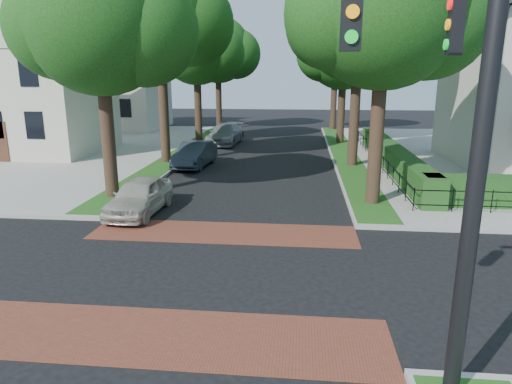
% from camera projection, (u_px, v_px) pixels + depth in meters
% --- Properties ---
extents(ground, '(120.00, 120.00, 0.00)m').
position_uv_depth(ground, '(204.00, 272.00, 12.46)').
color(ground, black).
rests_on(ground, ground).
extents(crosswalk_far, '(9.00, 2.20, 0.01)m').
position_uv_depth(crosswalk_far, '(224.00, 233.00, 15.54)').
color(crosswalk_far, brown).
rests_on(crosswalk_far, ground).
extents(crosswalk_near, '(9.00, 2.20, 0.01)m').
position_uv_depth(crosswalk_near, '(172.00, 337.00, 9.38)').
color(crosswalk_near, brown).
rests_on(crosswalk_near, ground).
extents(grass_strip_ne, '(1.60, 29.80, 0.02)m').
position_uv_depth(grass_strip_ne, '(344.00, 153.00, 30.30)').
color(grass_strip_ne, '#244915').
rests_on(grass_strip_ne, sidewalk_ne).
extents(grass_strip_nw, '(1.60, 29.80, 0.02)m').
position_uv_depth(grass_strip_nw, '(185.00, 150.00, 31.34)').
color(grass_strip_nw, '#244915').
rests_on(grass_strip_nw, sidewalk_nw).
extents(tree_right_near, '(7.75, 6.67, 10.66)m').
position_uv_depth(tree_right_near, '(387.00, 8.00, 16.98)').
color(tree_right_near, black).
rests_on(tree_right_near, sidewalk_ne).
extents(tree_right_mid, '(8.25, 7.09, 11.22)m').
position_uv_depth(tree_right_mid, '(361.00, 22.00, 24.61)').
color(tree_right_mid, black).
rests_on(tree_right_mid, sidewalk_ne).
extents(tree_right_far, '(7.25, 6.23, 9.74)m').
position_uv_depth(tree_right_far, '(345.00, 51.00, 33.52)').
color(tree_right_far, black).
rests_on(tree_right_far, sidewalk_ne).
extents(tree_right_back, '(7.50, 6.45, 10.20)m').
position_uv_depth(tree_right_back, '(337.00, 52.00, 42.11)').
color(tree_right_back, black).
rests_on(tree_right_back, sidewalk_ne).
extents(tree_left_near, '(7.50, 6.45, 10.20)m').
position_uv_depth(tree_left_near, '(104.00, 22.00, 18.13)').
color(tree_left_near, black).
rests_on(tree_left_near, sidewalk_nw).
extents(tree_left_mid, '(8.00, 6.88, 11.48)m').
position_uv_depth(tree_left_mid, '(162.00, 17.00, 25.57)').
color(tree_left_mid, black).
rests_on(tree_left_mid, sidewalk_nw).
extents(tree_left_far, '(7.00, 6.02, 9.86)m').
position_uv_depth(tree_left_far, '(198.00, 49.00, 34.53)').
color(tree_left_far, black).
rests_on(tree_left_far, sidewalk_nw).
extents(tree_left_back, '(7.75, 6.66, 10.44)m').
position_uv_depth(tree_left_back, '(219.00, 51.00, 43.14)').
color(tree_left_back, black).
rests_on(tree_left_back, sidewalk_nw).
extents(hedge_main_road, '(1.00, 18.00, 1.20)m').
position_uv_depth(hedge_main_road, '(392.00, 155.00, 25.98)').
color(hedge_main_road, '#183D15').
rests_on(hedge_main_road, sidewalk_ne).
extents(fence_main_road, '(0.06, 18.00, 0.90)m').
position_uv_depth(fence_main_road, '(377.00, 158.00, 26.09)').
color(fence_main_road, black).
rests_on(fence_main_road, sidewalk_ne).
extents(house_left_near, '(10.00, 9.00, 10.14)m').
position_uv_depth(house_left_near, '(28.00, 77.00, 30.03)').
color(house_left_near, beige).
rests_on(house_left_near, sidewalk_nw).
extents(house_left_far, '(10.00, 9.00, 10.14)m').
position_uv_depth(house_left_far, '(113.00, 76.00, 43.51)').
color(house_left_far, silver).
rests_on(house_left_far, sidewalk_nw).
extents(traffic_signal, '(2.17, 2.00, 8.00)m').
position_uv_depth(traffic_signal, '(464.00, 112.00, 6.56)').
color(traffic_signal, black).
rests_on(traffic_signal, sidewalk_se).
extents(parked_car_front, '(1.83, 4.16, 1.39)m').
position_uv_depth(parked_car_front, '(140.00, 196.00, 17.56)').
color(parked_car_front, '#B7B3A5').
rests_on(parked_car_front, ground).
extents(parked_car_middle, '(1.89, 4.52, 1.45)m').
position_uv_depth(parked_car_middle, '(195.00, 154.00, 26.44)').
color(parked_car_middle, '#202930').
rests_on(parked_car_middle, ground).
extents(parked_car_rear, '(2.53, 5.42, 1.53)m').
position_uv_depth(parked_car_rear, '(225.00, 134.00, 35.13)').
color(parked_car_rear, gray).
rests_on(parked_car_rear, ground).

